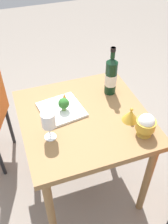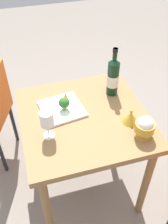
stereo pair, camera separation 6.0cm
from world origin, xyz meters
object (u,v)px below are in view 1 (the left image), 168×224
Objects in this scene: rice_bowl_lid at (131,115)px; wine_glass at (48,121)px; rice_bowl at (146,125)px; carrot_garnish_left at (64,97)px; serving_plate at (61,109)px; broccoli_floret at (64,104)px; wine_bottle at (111,76)px.

wine_glass is at bearing -92.64° from rice_bowl_lid.
rice_bowl is 2.31× the size of carrot_garnish_left.
serving_plate is at bearing 148.82° from wine_glass.
rice_bowl is at bearing 40.38° from carrot_garnish_left.
rice_bowl_lid is 0.35× the size of serving_plate.
carrot_garnish_left is (-0.06, 0.04, 0.04)m from serving_plate.
broccoli_floret reaches higher than rice_bowl_lid.
carrot_garnish_left is (0.01, -0.32, -0.08)m from wine_bottle.
wine_bottle is 0.33m from carrot_garnish_left.
wine_glass is 0.63× the size of serving_plate.
wine_bottle is 0.36m from broccoli_floret.
wine_bottle is at bearing 119.21° from wine_glass.
wine_bottle is 0.54m from wine_glass.
wine_bottle is 0.42m from rice_bowl.
wine_bottle is 3.87× the size of broccoli_floret.
wine_glass is (0.27, -0.48, -0.00)m from wine_bottle.
wine_glass is at bearing -36.40° from broccoli_floret.
rice_bowl is 1.65× the size of broccoli_floret.
carrot_garnish_left is at bearing 148.71° from wine_glass.
wine_bottle is at bearing -178.57° from rice_bowl_lid.
carrot_garnish_left is at bearing -88.82° from wine_bottle.
rice_bowl is at bearing 48.43° from serving_plate.
wine_glass reaches higher than broccoli_floret.
wine_glass is 0.49m from rice_bowl_lid.
wine_bottle is 0.30m from rice_bowl_lid.
wine_glass reaches higher than serving_plate.
carrot_garnish_left is at bearing -130.89° from rice_bowl_lid.
rice_bowl_lid is 1.63× the size of carrot_garnish_left.
broccoli_floret is at bearing 39.67° from serving_plate.
rice_bowl is 0.54m from carrot_garnish_left.
wine_glass is 0.26m from serving_plate.
wine_glass reaches higher than carrot_garnish_left.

